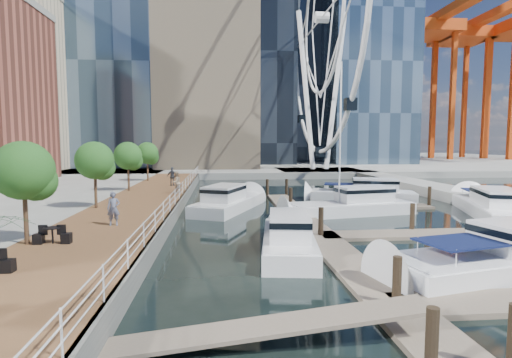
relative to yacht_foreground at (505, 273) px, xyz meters
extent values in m
plane|color=black|center=(-9.20, -1.15, 0.00)|extent=(520.00, 520.00, 0.00)
cube|color=brown|center=(-18.20, 13.85, 0.50)|extent=(6.00, 60.00, 1.00)
cube|color=#595954|center=(-15.20, 13.85, 0.50)|extent=(0.25, 60.00, 1.00)
cube|color=gray|center=(-9.20, 100.85, 0.50)|extent=(200.00, 114.00, 1.00)
cube|color=gray|center=(10.80, 18.85, 0.50)|extent=(4.00, 60.00, 1.00)
cube|color=gray|center=(4.80, 50.85, 0.50)|extent=(14.00, 12.00, 1.00)
cube|color=#6D6051|center=(-6.20, 8.85, 0.10)|extent=(2.00, 32.00, 0.20)
cube|color=#6D6051|center=(-0.20, 6.85, 0.10)|extent=(12.00, 2.00, 0.20)
cube|color=#6D6051|center=(-0.20, 16.85, 0.10)|extent=(12.00, 2.00, 0.20)
cylinder|color=white|center=(2.30, 50.85, 14.00)|extent=(0.80, 0.80, 26.00)
cylinder|color=white|center=(7.30, 50.85, 14.00)|extent=(0.80, 0.80, 26.00)
torus|color=white|center=(4.80, 50.85, 26.00)|extent=(0.70, 44.70, 44.70)
cylinder|color=#3F2B1C|center=(-20.60, 2.85, 2.20)|extent=(0.20, 0.20, 2.40)
sphere|color=#265B1E|center=(-20.60, 2.85, 4.30)|extent=(2.60, 2.60, 2.60)
cylinder|color=#3F2B1C|center=(-20.60, 12.85, 2.20)|extent=(0.20, 0.20, 2.40)
sphere|color=#265B1E|center=(-20.60, 12.85, 4.30)|extent=(2.60, 2.60, 2.60)
cylinder|color=#3F2B1C|center=(-20.60, 22.85, 2.20)|extent=(0.20, 0.20, 2.40)
sphere|color=#265B1E|center=(-20.60, 22.85, 4.30)|extent=(2.60, 2.60, 2.60)
cylinder|color=#3F2B1C|center=(-20.60, 32.85, 2.20)|extent=(0.20, 0.20, 2.40)
sphere|color=#265B1E|center=(-20.60, 32.85, 4.30)|extent=(2.60, 2.60, 2.60)
imported|color=#53596F|center=(-17.82, 6.69, 1.93)|extent=(0.74, 0.55, 1.86)
imported|color=gray|center=(-15.93, 20.44, 1.99)|extent=(1.18, 1.22, 1.97)
imported|color=#32353E|center=(-17.01, 26.92, 1.99)|extent=(1.23, 0.70, 1.98)
camera|label=1|loc=(-11.97, -15.46, 5.51)|focal=28.00mm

